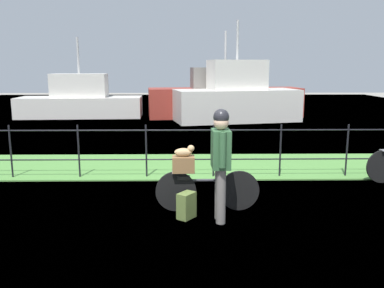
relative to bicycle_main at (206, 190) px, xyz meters
name	(u,v)px	position (x,y,z in m)	size (l,w,h in m)	color
ground_plane	(178,218)	(-0.45, -0.33, -0.34)	(60.00, 60.00, 0.00)	gray
grass_strip	(181,166)	(-0.45, 2.91, -0.33)	(27.00, 2.40, 0.03)	#569342
harbor_water	(183,117)	(-0.45, 12.41, -0.34)	(30.00, 30.00, 0.00)	slate
iron_fence	(180,148)	(-0.45, 1.96, 0.29)	(18.04, 0.04, 1.11)	black
bicycle_main	(206,190)	(0.00, 0.00, 0.00)	(1.66, 0.17, 0.65)	black
wooden_crate	(183,164)	(-0.37, -0.01, 0.43)	(0.35, 0.26, 0.25)	brown
terrier_dog	(185,151)	(-0.34, -0.01, 0.63)	(0.32, 0.15, 0.18)	tan
cyclist_person	(221,155)	(0.18, -0.45, 0.66)	(0.27, 0.54, 1.68)	slate
backpack_on_paving	(186,205)	(-0.32, -0.33, -0.14)	(0.28, 0.18, 0.40)	olive
moored_boat_near	(225,98)	(1.46, 12.37, 0.51)	(7.07, 2.50, 3.84)	#9E3328
moored_boat_mid	(80,101)	(-5.13, 12.33, 0.37)	(5.59, 2.04, 3.56)	silver
moored_boat_far	(236,99)	(1.81, 10.89, 0.60)	(5.46, 3.08, 4.15)	silver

